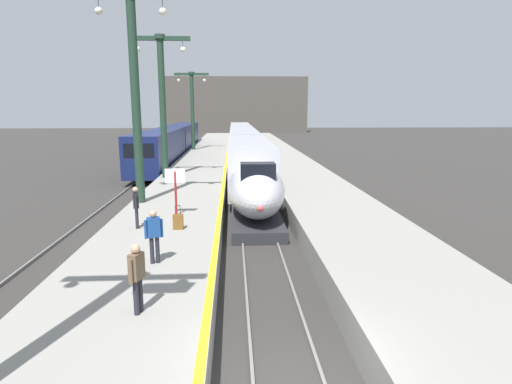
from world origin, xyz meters
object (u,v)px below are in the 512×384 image
station_column_distant (192,103)px  passenger_far_waiting (137,273)px  passenger_mid_platform (154,232)px  rolling_suitcase (178,222)px  highspeed_train_main (244,146)px  regional_train_adjacent (173,141)px  station_column_far (162,94)px  departure_info_board (175,182)px  station_column_mid (135,81)px  passenger_near_edge (136,204)px

station_column_distant → passenger_far_waiting: size_ratio=5.34×
passenger_mid_platform → rolling_suitcase: passenger_mid_platform is taller
highspeed_train_main → station_column_distant: (-5.90, 5.98, 4.54)m
regional_train_adjacent → station_column_far: 20.70m
station_column_distant → departure_info_board: bearing=-86.1°
station_column_far → highspeed_train_main: bearing=69.0°
station_column_mid → station_column_distant: size_ratio=1.13×
passenger_far_waiting → highspeed_train_main: bearing=84.6°
station_column_mid → station_column_far: size_ratio=1.07×
station_column_far → passenger_mid_platform: bearing=-82.2°
station_column_distant → rolling_suitcase: size_ratio=9.19×
highspeed_train_main → departure_info_board: 26.58m
regional_train_adjacent → station_column_distant: (2.20, 1.34, 4.36)m
rolling_suitcase → passenger_far_waiting: bearing=-90.2°
station_column_mid → station_column_distant: bearing=90.0°
regional_train_adjacent → station_column_mid: 28.64m
station_column_distant → passenger_far_waiting: station_column_distant is taller
station_column_mid → passenger_near_edge: (0.89, -4.88, -5.09)m
station_column_far → regional_train_adjacent: bearing=96.3°
station_column_mid → departure_info_board: (2.19, -2.84, -4.57)m
highspeed_train_main → passenger_far_waiting: size_ratio=33.81×
station_column_distant → passenger_far_waiting: bearing=-86.5°
regional_train_adjacent → rolling_suitcase: regional_train_adjacent is taller
regional_train_adjacent → station_column_far: station_column_far is taller
passenger_far_waiting → rolling_suitcase: bearing=89.8°
highspeed_train_main → passenger_near_edge: (-5.01, -28.35, 0.09)m
highspeed_train_main → passenger_mid_platform: 32.58m
highspeed_train_main → regional_train_adjacent: bearing=150.2°
highspeed_train_main → passenger_far_waiting: highspeed_train_main is taller
regional_train_adjacent → passenger_mid_platform: regional_train_adjacent is taller
station_column_mid → station_column_distant: station_column_mid is taller
station_column_distant → rolling_suitcase: bearing=-85.8°
highspeed_train_main → passenger_near_edge: highspeed_train_main is taller
passenger_near_edge → highspeed_train_main: bearing=80.0°
rolling_suitcase → station_column_distant: bearing=94.2°
station_column_mid → passenger_mid_platform: 10.52m
station_column_far → passenger_far_waiting: bearing=-82.9°
passenger_near_edge → passenger_mid_platform: (1.44, -4.03, 0.00)m
regional_train_adjacent → passenger_far_waiting: regional_train_adjacent is taller
passenger_mid_platform → rolling_suitcase: size_ratio=1.72×
regional_train_adjacent → departure_info_board: 31.26m
station_column_distant → passenger_mid_platform: 38.69m
regional_train_adjacent → rolling_suitcase: 33.61m
regional_train_adjacent → rolling_suitcase: size_ratio=37.27×
station_column_distant → rolling_suitcase: station_column_distant is taller
passenger_far_waiting → departure_info_board: (-0.35, 9.35, 0.52)m
passenger_near_edge → rolling_suitcase: size_ratio=1.72×
station_column_far → passenger_mid_platform: size_ratio=5.67×
station_column_distant → station_column_mid: bearing=-90.0°
station_column_far → passenger_near_edge: 13.82m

